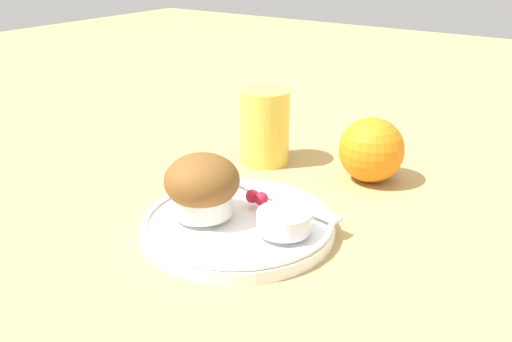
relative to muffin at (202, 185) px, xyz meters
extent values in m
plane|color=tan|center=(0.03, 0.03, -0.05)|extent=(3.00, 3.00, 0.00)
cylinder|color=white|center=(0.04, 0.02, -0.05)|extent=(0.21, 0.21, 0.01)
torus|color=white|center=(0.04, 0.02, -0.04)|extent=(0.21, 0.21, 0.01)
cylinder|color=silver|center=(0.00, 0.00, -0.02)|extent=(0.07, 0.07, 0.03)
ellipsoid|color=brown|center=(0.00, 0.00, 0.01)|extent=(0.08, 0.08, 0.06)
cylinder|color=silver|center=(0.09, 0.02, -0.02)|extent=(0.06, 0.06, 0.02)
cylinder|color=silver|center=(0.09, 0.02, -0.01)|extent=(0.05, 0.05, 0.00)
sphere|color=#B7192D|center=(0.03, 0.05, -0.03)|extent=(0.02, 0.02, 0.02)
sphere|color=#B7192D|center=(0.04, 0.05, -0.03)|extent=(0.02, 0.02, 0.02)
cube|color=silver|center=(0.05, 0.08, -0.03)|extent=(0.17, 0.04, 0.00)
sphere|color=orange|center=(0.09, 0.24, -0.01)|extent=(0.09, 0.09, 0.09)
cylinder|color=#EAD14C|center=(-0.06, 0.21, 0.00)|extent=(0.07, 0.07, 0.11)
camera|label=1|loc=(0.37, -0.43, 0.25)|focal=40.00mm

